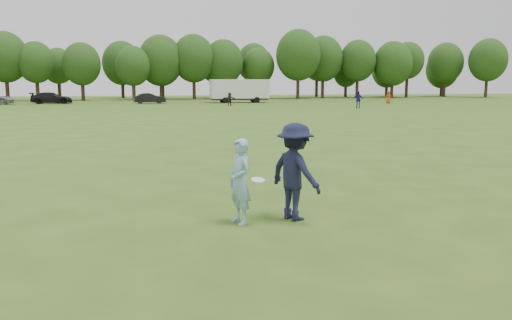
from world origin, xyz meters
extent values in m
plane|color=#305417|center=(0.00, 0.00, 0.00)|extent=(200.00, 200.00, 0.00)
imported|color=#84B3CD|center=(0.23, -0.07, 0.85)|extent=(0.57, 0.71, 1.69)
imported|color=#171932|center=(1.38, -0.05, 0.99)|extent=(1.22, 1.47, 1.98)
imported|color=navy|center=(21.90, 40.60, 0.93)|extent=(1.15, 1.00, 1.86)
imported|color=#C14516|center=(31.22, 51.08, 0.83)|extent=(0.95, 0.81, 1.65)
imported|color=#242424|center=(9.61, 50.30, 0.79)|extent=(1.54, 0.98, 1.58)
imported|color=black|center=(-12.19, 61.01, 0.75)|extent=(5.27, 2.36, 1.50)
imported|color=black|center=(0.37, 58.69, 0.69)|extent=(4.28, 1.78, 1.38)
cone|color=orange|center=(24.42, 38.67, 0.15)|extent=(0.28, 0.28, 0.30)
cylinder|color=white|center=(0.54, -0.31, 0.91)|extent=(0.32, 0.32, 0.09)
cube|color=white|center=(12.58, 58.72, 1.90)|extent=(8.00, 2.50, 2.60)
cube|color=black|center=(12.58, 58.72, 0.50)|extent=(7.60, 2.30, 0.25)
cylinder|color=black|center=(10.38, 57.47, 0.40)|extent=(0.80, 0.25, 0.80)
cylinder|color=black|center=(10.38, 59.97, 0.40)|extent=(0.80, 0.25, 0.80)
cylinder|color=black|center=(14.78, 57.47, 0.40)|extent=(0.80, 0.25, 0.80)
cylinder|color=black|center=(14.78, 59.97, 0.40)|extent=(0.80, 0.25, 0.80)
cube|color=#333333|center=(8.18, 58.72, 0.55)|extent=(1.20, 0.15, 0.12)
cylinder|color=#332114|center=(-20.22, 73.48, 1.86)|extent=(0.56, 0.56, 3.71)
ellipsoid|color=#1F3B13|center=(-20.22, 73.48, 6.55)|extent=(6.68, 6.68, 7.68)
cylinder|color=#332114|center=(-15.90, 73.09, 1.73)|extent=(0.56, 0.56, 3.46)
ellipsoid|color=#1F3B13|center=(-15.90, 73.09, 5.79)|extent=(5.49, 5.49, 6.31)
cylinder|color=#332114|center=(-9.32, 72.95, 1.57)|extent=(0.56, 0.56, 3.14)
ellipsoid|color=#1F3B13|center=(-9.32, 72.95, 5.60)|extent=(5.78, 5.78, 6.64)
cylinder|color=#332114|center=(-1.61, 72.69, 1.51)|extent=(0.56, 0.56, 3.01)
ellipsoid|color=#1F3B13|center=(-1.61, 72.69, 5.34)|extent=(5.46, 5.46, 6.28)
cylinder|color=#332114|center=(2.83, 75.07, 1.61)|extent=(0.56, 0.56, 3.23)
ellipsoid|color=#1F3B13|center=(2.83, 75.07, 6.32)|extent=(7.29, 7.29, 8.38)
cylinder|color=#332114|center=(8.24, 74.97, 1.88)|extent=(0.56, 0.56, 3.77)
ellipsoid|color=#1F3B13|center=(8.24, 74.97, 6.72)|extent=(6.95, 6.95, 8.00)
cylinder|color=#332114|center=(13.38, 75.56, 1.66)|extent=(0.56, 0.56, 3.33)
ellipsoid|color=#1F3B13|center=(13.38, 75.56, 6.18)|extent=(6.71, 6.71, 7.71)
cylinder|color=#332114|center=(19.58, 75.81, 1.61)|extent=(0.56, 0.56, 3.22)
ellipsoid|color=#1F3B13|center=(19.58, 75.81, 5.57)|extent=(5.54, 5.54, 6.37)
cylinder|color=#332114|center=(25.83, 72.87, 2.08)|extent=(0.56, 0.56, 4.15)
ellipsoid|color=#1F3B13|center=(25.83, 72.87, 7.38)|extent=(7.59, 7.59, 8.73)
cylinder|color=#332114|center=(31.73, 76.39, 1.97)|extent=(0.56, 0.56, 3.95)
ellipsoid|color=#1F3B13|center=(31.73, 76.39, 6.99)|extent=(7.16, 7.16, 8.24)
cylinder|color=#332114|center=(37.86, 75.01, 1.95)|extent=(0.56, 0.56, 3.90)
ellipsoid|color=#1F3B13|center=(37.86, 75.01, 6.66)|extent=(6.49, 6.49, 7.46)
cylinder|color=#332114|center=(44.17, 73.78, 1.58)|extent=(0.56, 0.56, 3.16)
ellipsoid|color=#1F3B13|center=(44.17, 73.78, 6.13)|extent=(6.99, 6.99, 8.04)
cylinder|color=#332114|center=(48.56, 76.19, 2.15)|extent=(0.56, 0.56, 4.29)
ellipsoid|color=#1F3B13|center=(48.56, 76.19, 6.85)|extent=(6.02, 6.02, 6.93)
cylinder|color=#332114|center=(57.70, 77.76, 1.84)|extent=(0.56, 0.56, 3.68)
ellipsoid|color=#1F3B13|center=(57.70, 77.76, 6.56)|extent=(6.78, 6.78, 7.80)
cylinder|color=#332114|center=(62.77, 72.10, 1.98)|extent=(0.56, 0.56, 3.96)
ellipsoid|color=#1F3B13|center=(62.77, 72.10, 6.91)|extent=(6.93, 6.93, 7.96)
cylinder|color=#332114|center=(-13.94, 81.92, 1.65)|extent=(0.56, 0.56, 3.29)
ellipsoid|color=#1F3B13|center=(-13.94, 81.92, 5.55)|extent=(5.30, 5.30, 6.09)
cylinder|color=#332114|center=(-3.49, 83.39, 1.64)|extent=(0.56, 0.56, 3.28)
ellipsoid|color=#1F3B13|center=(-3.49, 83.39, 6.16)|extent=(6.78, 6.78, 7.79)
cylinder|color=#332114|center=(3.45, 81.85, 1.56)|extent=(0.56, 0.56, 3.11)
ellipsoid|color=#1F3B13|center=(3.45, 81.85, 5.38)|extent=(5.34, 5.34, 6.14)
cylinder|color=#332114|center=(12.88, 83.26, 1.75)|extent=(0.56, 0.56, 3.50)
ellipsoid|color=#1F3B13|center=(12.88, 83.26, 5.55)|extent=(4.82, 4.82, 5.54)
cylinder|color=#332114|center=(20.66, 83.86, 1.90)|extent=(0.56, 0.56, 3.80)
ellipsoid|color=#1F3B13|center=(20.66, 83.86, 6.49)|extent=(6.34, 6.34, 7.29)
cylinder|color=#332114|center=(32.72, 82.11, 1.92)|extent=(0.56, 0.56, 3.84)
ellipsoid|color=#1F3B13|center=(32.72, 82.11, 6.01)|extent=(5.09, 5.09, 5.86)
cylinder|color=#332114|center=(38.25, 80.94, 1.29)|extent=(0.56, 0.56, 2.58)
ellipsoid|color=#1F3B13|center=(38.25, 80.94, 4.64)|extent=(4.86, 4.86, 5.59)
cylinder|color=#332114|center=(47.73, 82.38, 1.31)|extent=(0.56, 0.56, 2.62)
ellipsoid|color=#1F3B13|center=(47.73, 82.38, 5.22)|extent=(6.11, 6.11, 7.02)
cylinder|color=#332114|center=(59.29, 81.05, 1.27)|extent=(0.56, 0.56, 2.54)
ellipsoid|color=#1F3B13|center=(59.29, 81.05, 5.29)|extent=(6.47, 6.47, 7.44)
camera|label=1|loc=(-1.75, -9.49, 2.77)|focal=35.00mm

